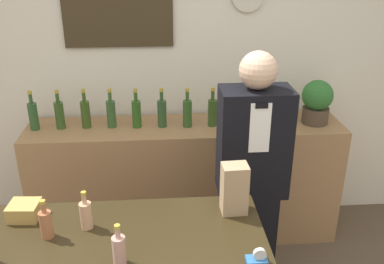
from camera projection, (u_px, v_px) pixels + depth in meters
name	position (u px, v px, depth m)	size (l,w,h in m)	color
back_wall	(170.00, 61.00, 3.25)	(5.20, 0.09, 2.70)	silver
back_shelf	(186.00, 181.00, 3.34)	(2.33, 0.48, 0.95)	#9E754C
shopkeeper	(251.00, 183.00, 2.64)	(0.41, 0.26, 1.64)	black
potted_plant	(317.00, 101.00, 3.13)	(0.23, 0.23, 0.33)	#4C3D2D
paper_bag	(234.00, 189.00, 2.13)	(0.13, 0.11, 0.26)	tan
tape_dispenser	(258.00, 258.00, 1.82)	(0.09, 0.06, 0.07)	#2D66A8
gift_box	(25.00, 211.00, 2.12)	(0.15, 0.14, 0.08)	tan
counter_bottle_1	(46.00, 223.00, 1.96)	(0.06, 0.06, 0.20)	#A56440
counter_bottle_2	(86.00, 214.00, 2.03)	(0.06, 0.06, 0.20)	tan
counter_bottle_3	(119.00, 249.00, 1.79)	(0.06, 0.06, 0.20)	tan
shelf_bottle_0	(33.00, 115.00, 3.04)	(0.07, 0.07, 0.29)	#2B522A
shelf_bottle_1	(60.00, 114.00, 3.06)	(0.07, 0.07, 0.29)	#304F20
shelf_bottle_2	(86.00, 113.00, 3.07)	(0.07, 0.07, 0.29)	#334E1D
shelf_bottle_3	(111.00, 113.00, 3.08)	(0.07, 0.07, 0.29)	#30562A
shelf_bottle_4	(137.00, 113.00, 3.08)	(0.07, 0.07, 0.29)	#2B581D
shelf_bottle_5	(162.00, 112.00, 3.09)	(0.07, 0.07, 0.29)	#2B4E29
shelf_bottle_6	(187.00, 112.00, 3.09)	(0.07, 0.07, 0.29)	#2F5723
shelf_bottle_7	(212.00, 112.00, 3.10)	(0.07, 0.07, 0.29)	#304F1F
shelf_bottle_8	(237.00, 110.00, 3.14)	(0.07, 0.07, 0.29)	#304E25
shelf_bottle_9	(262.00, 110.00, 3.13)	(0.07, 0.07, 0.29)	#265121
shelf_bottle_10	(286.00, 109.00, 3.15)	(0.07, 0.07, 0.29)	#295923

